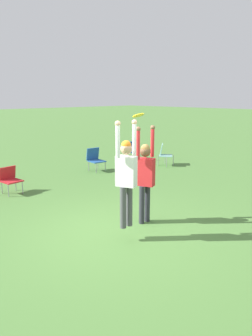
{
  "coord_description": "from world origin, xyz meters",
  "views": [
    {
      "loc": [
        -4.29,
        -4.69,
        2.79
      ],
      "look_at": [
        0.36,
        0.1,
        1.3
      ],
      "focal_mm": 35.0,
      "sensor_mm": 36.0,
      "label": 1
    }
  ],
  "objects_px": {
    "camping_chair_2": "(132,150)",
    "camping_chair_3": "(10,178)",
    "person_defending": "(145,172)",
    "camping_chair_4": "(164,153)",
    "camping_chair_1": "(95,158)",
    "person_jumping": "(126,172)",
    "frisbee": "(138,115)"
  },
  "relations": [
    {
      "from": "frisbee",
      "to": "camping_chair_1",
      "type": "height_order",
      "value": "frisbee"
    },
    {
      "from": "person_jumping",
      "to": "frisbee",
      "type": "height_order",
      "value": "frisbee"
    },
    {
      "from": "person_jumping",
      "to": "camping_chair_1",
      "type": "xyz_separation_m",
      "value": [
        3.37,
        5.15,
        -0.89
      ]
    },
    {
      "from": "camping_chair_1",
      "to": "camping_chair_4",
      "type": "bearing_deg",
      "value": 162.23
    },
    {
      "from": "frisbee",
      "to": "camping_chair_1",
      "type": "relative_size",
      "value": 0.27
    },
    {
      "from": "person_jumping",
      "to": "camping_chair_2",
      "type": "height_order",
      "value": "person_jumping"
    },
    {
      "from": "camping_chair_2",
      "to": "frisbee",
      "type": "bearing_deg",
      "value": 85.38
    },
    {
      "from": "person_defending",
      "to": "camping_chair_3",
      "type": "xyz_separation_m",
      "value": [
        -1.14,
        4.24,
        -0.7
      ]
    },
    {
      "from": "person_defending",
      "to": "camping_chair_2",
      "type": "xyz_separation_m",
      "value": [
        4.75,
        5.14,
        -0.65
      ]
    },
    {
      "from": "camping_chair_2",
      "to": "camping_chair_3",
      "type": "distance_m",
      "value": 5.95
    },
    {
      "from": "camping_chair_1",
      "to": "frisbee",
      "type": "bearing_deg",
      "value": 66.08
    },
    {
      "from": "camping_chair_3",
      "to": "camping_chair_4",
      "type": "xyz_separation_m",
      "value": [
        6.2,
        -0.64,
        0.06
      ]
    },
    {
      "from": "frisbee",
      "to": "camping_chair_4",
      "type": "relative_size",
      "value": 0.27
    },
    {
      "from": "person_jumping",
      "to": "camping_chair_2",
      "type": "distance_m",
      "value": 7.96
    },
    {
      "from": "frisbee",
      "to": "camping_chair_1",
      "type": "bearing_deg",
      "value": 59.58
    },
    {
      "from": "frisbee",
      "to": "camping_chair_3",
      "type": "relative_size",
      "value": 0.3
    },
    {
      "from": "camping_chair_1",
      "to": "camping_chair_4",
      "type": "xyz_separation_m",
      "value": [
        2.61,
        -1.18,
        0.02
      ]
    },
    {
      "from": "camping_chair_1",
      "to": "camping_chair_4",
      "type": "height_order",
      "value": "camping_chair_4"
    },
    {
      "from": "person_jumping",
      "to": "camping_chair_3",
      "type": "xyz_separation_m",
      "value": [
        -0.21,
        4.61,
        -0.92
      ]
    },
    {
      "from": "frisbee",
      "to": "camping_chair_2",
      "type": "xyz_separation_m",
      "value": [
        5.29,
        5.45,
        -1.92
      ]
    },
    {
      "from": "camping_chair_3",
      "to": "camping_chair_4",
      "type": "distance_m",
      "value": 6.23
    },
    {
      "from": "camping_chair_2",
      "to": "camping_chair_3",
      "type": "xyz_separation_m",
      "value": [
        -5.89,
        -0.9,
        -0.05
      ]
    },
    {
      "from": "camping_chair_4",
      "to": "camping_chair_1",
      "type": "bearing_deg",
      "value": -63.08
    },
    {
      "from": "camping_chair_2",
      "to": "person_jumping",
      "type": "bearing_deg",
      "value": 83.69
    },
    {
      "from": "person_jumping",
      "to": "camping_chair_1",
      "type": "distance_m",
      "value": 6.22
    },
    {
      "from": "frisbee",
      "to": "camping_chair_4",
      "type": "xyz_separation_m",
      "value": [
        5.6,
        3.91,
        -1.91
      ]
    },
    {
      "from": "person_defending",
      "to": "camping_chair_4",
      "type": "bearing_deg",
      "value": 103.82
    },
    {
      "from": "camping_chair_4",
      "to": "person_defending",
      "type": "bearing_deg",
      "value": -3.35
    },
    {
      "from": "person_jumping",
      "to": "camping_chair_3",
      "type": "bearing_deg",
      "value": -19.0
    },
    {
      "from": "person_defending",
      "to": "camping_chair_1",
      "type": "bearing_deg",
      "value": 131.26
    },
    {
      "from": "person_defending",
      "to": "camping_chair_1",
      "type": "xyz_separation_m",
      "value": [
        2.45,
        4.78,
        -0.67
      ]
    },
    {
      "from": "person_jumping",
      "to": "frisbee",
      "type": "relative_size",
      "value": 8.94
    }
  ]
}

